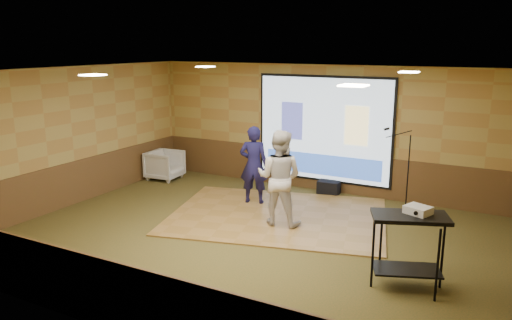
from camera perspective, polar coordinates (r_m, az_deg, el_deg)
The scene contains 18 objects.
ground at distance 9.24m, azimuth -0.19°, elevation -8.92°, with size 9.00×9.00×0.00m, color #303D1C.
room_shell at distance 8.67m, azimuth -0.20°, elevation 4.02°, with size 9.04×7.04×3.02m.
wainscot_back at distance 12.11m, azimuth 7.64°, elevation -1.26°, with size 9.00×0.04×0.95m, color #533E1B.
wainscot_front at distance 6.47m, azimuth -15.48°, elevation -14.97°, with size 9.00×0.04×0.95m, color #533E1B.
wainscot_left at distance 11.77m, azimuth -19.78°, elevation -2.36°, with size 0.04×7.00×0.95m, color #533E1B.
projector_screen at distance 11.86m, azimuth 7.71°, elevation 3.38°, with size 3.32×0.06×2.52m.
downlight_nw at distance 11.25m, azimuth -5.82°, elevation 10.56°, with size 0.32×0.32×0.02m, color #FFE6BF.
downlight_ne at distance 9.53m, azimuth 17.08°, elevation 9.58°, with size 0.32×0.32×0.02m, color #FFE6BF.
downlight_sw at distance 8.70m, azimuth -18.15°, elevation 9.22°, with size 0.32×0.32×0.02m, color #FFE6BF.
downlight_se at distance 6.33m, azimuth 11.08°, elevation 8.35°, with size 0.32×0.32×0.02m, color #FFE6BF.
dance_floor at distance 10.34m, azimuth 2.49°, elevation -6.37°, with size 4.31×3.28×0.03m, color olive.
player_left at distance 10.89m, azimuth -0.26°, elevation -0.54°, with size 0.63×0.41×1.72m, color #171543.
player_right at distance 9.59m, azimuth 2.68°, elevation -2.02°, with size 0.90×0.70×1.86m, color beige.
av_table at distance 7.52m, azimuth 17.08°, elevation -8.20°, with size 1.06×0.56×1.11m.
projector at distance 7.47m, azimuth 18.03°, elevation -5.45°, with size 0.34×0.28×0.11m, color silver.
mic_stand at distance 10.94m, azimuth 16.56°, elevation -3.19°, with size 0.70×0.29×1.78m.
banquet_chair at distance 13.23m, azimuth -10.37°, elevation -0.56°, with size 0.80×0.83×0.75m, color gray.
duffel_bag at distance 11.91m, azimuth 8.31°, elevation -3.13°, with size 0.50×0.33×0.31m, color black.
Camera 1 is at (4.06, -7.53, 3.48)m, focal length 35.00 mm.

